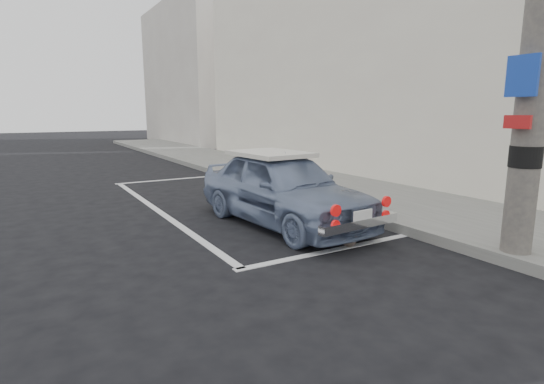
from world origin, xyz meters
The scene contains 9 objects.
ground centered at (0.00, 0.00, 0.00)m, with size 80.00×80.00×0.00m, color black.
sidewalk centered at (3.20, 2.00, 0.07)m, with size 2.80×40.00×0.15m, color slate.
shop_building centered at (6.33, 4.00, 3.49)m, with size 3.50×18.00×7.00m.
building_far centered at (6.35, 20.00, 4.00)m, with size 3.50×10.00×8.00m, color #B6ADA5.
pline_rear centered at (0.50, -0.50, 0.00)m, with size 3.00×0.12×0.01m, color silver.
pline_front centered at (0.50, 6.50, 0.00)m, with size 3.00×0.12×0.01m, color silver.
pline_side centered at (-0.90, 3.00, 0.00)m, with size 0.12×7.00×0.01m, color silver.
retro_coupe centered at (0.60, 1.00, 0.61)m, with size 1.67×3.61×1.20m.
cat centered at (0.75, -0.47, 0.10)m, with size 0.23×0.42×0.23m.
Camera 1 is at (-2.99, -4.72, 1.81)m, focal length 28.00 mm.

